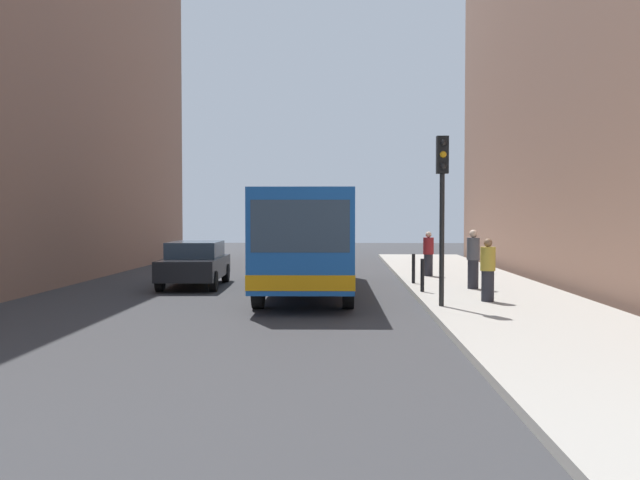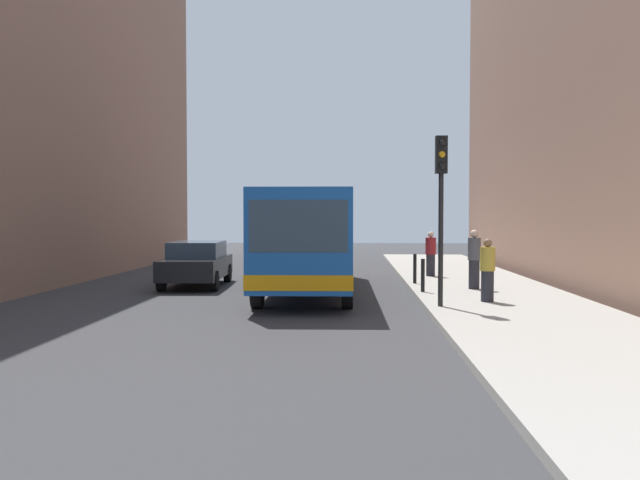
# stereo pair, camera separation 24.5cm
# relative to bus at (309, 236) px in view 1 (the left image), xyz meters

# --- Properties ---
(ground_plane) EXTENTS (80.00, 80.00, 0.00)m
(ground_plane) POSITION_rel_bus_xyz_m (-0.10, -2.23, -1.73)
(ground_plane) COLOR #38383A
(sidewalk) EXTENTS (4.40, 40.00, 0.15)m
(sidewalk) POSITION_rel_bus_xyz_m (5.30, -2.23, -1.65)
(sidewalk) COLOR #ADA89E
(sidewalk) RESTS_ON ground
(bus) EXTENTS (2.69, 11.06, 3.00)m
(bus) POSITION_rel_bus_xyz_m (0.00, 0.00, 0.00)
(bus) COLOR #19519E
(bus) RESTS_ON ground
(car_beside_bus) EXTENTS (2.02, 4.47, 1.48)m
(car_beside_bus) POSITION_rel_bus_xyz_m (-3.82, 1.28, -0.94)
(car_beside_bus) COLOR black
(car_beside_bus) RESTS_ON ground
(traffic_light) EXTENTS (0.28, 0.33, 4.10)m
(traffic_light) POSITION_rel_bus_xyz_m (3.45, -4.53, 1.28)
(traffic_light) COLOR black
(traffic_light) RESTS_ON sidewalk
(bollard_near) EXTENTS (0.11, 0.11, 0.95)m
(bollard_near) POSITION_rel_bus_xyz_m (3.35, -1.39, -1.10)
(bollard_near) COLOR black
(bollard_near) RESTS_ON sidewalk
(bollard_mid) EXTENTS (0.11, 0.11, 0.95)m
(bollard_mid) POSITION_rel_bus_xyz_m (3.35, 1.09, -1.10)
(bollard_mid) COLOR black
(bollard_mid) RESTS_ON sidewalk
(pedestrian_near_signal) EXTENTS (0.38, 0.38, 1.61)m
(pedestrian_near_signal) POSITION_rel_bus_xyz_m (4.76, -3.57, -0.78)
(pedestrian_near_signal) COLOR #26262D
(pedestrian_near_signal) RESTS_ON sidewalk
(pedestrian_mid_sidewalk) EXTENTS (0.38, 0.38, 1.77)m
(pedestrian_mid_sidewalk) POSITION_rel_bus_xyz_m (4.96, -0.53, -0.69)
(pedestrian_mid_sidewalk) COLOR #26262D
(pedestrian_mid_sidewalk) RESTS_ON sidewalk
(pedestrian_far_sidewalk) EXTENTS (0.38, 0.38, 1.61)m
(pedestrian_far_sidewalk) POSITION_rel_bus_xyz_m (4.17, 3.81, -0.77)
(pedestrian_far_sidewalk) COLOR #26262D
(pedestrian_far_sidewalk) RESTS_ON sidewalk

